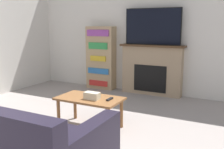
{
  "coord_description": "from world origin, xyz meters",
  "views": [
    {
      "loc": [
        1.9,
        -0.84,
        1.49
      ],
      "look_at": [
        -0.0,
        2.84,
        0.7
      ],
      "focal_mm": 42.0,
      "sensor_mm": 36.0,
      "label": 1
    }
  ],
  "objects_px": {
    "fireplace": "(152,70)",
    "bookshelf": "(101,58)",
    "tv": "(153,27)",
    "coffee_table": "(90,102)"
  },
  "relations": [
    {
      "from": "fireplace",
      "to": "bookshelf",
      "type": "height_order",
      "value": "bookshelf"
    },
    {
      "from": "coffee_table",
      "to": "fireplace",
      "type": "bearing_deg",
      "value": 85.32
    },
    {
      "from": "tv",
      "to": "bookshelf",
      "type": "relative_size",
      "value": 0.82
    },
    {
      "from": "fireplace",
      "to": "tv",
      "type": "relative_size",
      "value": 1.16
    },
    {
      "from": "tv",
      "to": "coffee_table",
      "type": "distance_m",
      "value": 2.44
    },
    {
      "from": "tv",
      "to": "coffee_table",
      "type": "bearing_deg",
      "value": -94.72
    },
    {
      "from": "fireplace",
      "to": "bookshelf",
      "type": "xyz_separation_m",
      "value": [
        -1.24,
        -0.02,
        0.19
      ]
    },
    {
      "from": "bookshelf",
      "to": "coffee_table",
      "type": "bearing_deg",
      "value": -64.17
    },
    {
      "from": "coffee_table",
      "to": "tv",
      "type": "bearing_deg",
      "value": 85.28
    },
    {
      "from": "fireplace",
      "to": "bookshelf",
      "type": "bearing_deg",
      "value": -178.96
    }
  ]
}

